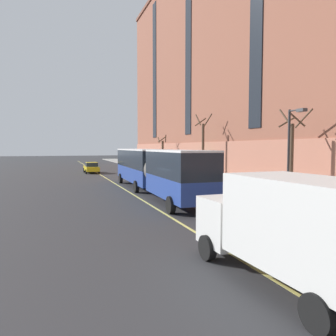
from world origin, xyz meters
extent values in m
plane|color=#303033|center=(0.00, 0.00, 0.00)|extent=(260.00, 260.00, 0.00)
cube|color=#9E9B93|center=(8.68, 3.00, 0.07)|extent=(4.32, 160.00, 0.15)
cube|color=#B67058|center=(10.77, 0.00, 2.20)|extent=(0.14, 110.00, 4.40)
cube|color=#234C2D|center=(9.24, 18.55, 2.60)|extent=(3.20, 3.40, 0.24)
cube|color=#1E232B|center=(10.79, 24.75, 18.03)|extent=(0.10, 2.00, 24.92)
cube|color=#1E232B|center=(10.79, 41.25, 18.03)|extent=(0.10, 2.00, 24.92)
cube|color=navy|center=(0.35, 11.09, 1.26)|extent=(2.67, 11.65, 1.28)
cube|color=black|center=(0.35, 11.09, 2.68)|extent=(2.68, 11.65, 1.56)
cube|color=white|center=(0.35, 11.09, 3.52)|extent=(2.69, 11.65, 0.12)
cube|color=#19232D|center=(0.47, 16.92, 2.52)|extent=(2.25, 0.12, 1.17)
cube|color=orange|center=(0.47, 16.93, 3.28)|extent=(1.71, 0.09, 0.28)
cube|color=black|center=(0.47, 16.94, 0.72)|extent=(2.39, 0.17, 0.24)
cube|color=white|center=(-0.38, 16.96, 0.97)|extent=(0.28, 0.07, 0.18)
cube|color=white|center=(1.32, 16.92, 0.97)|extent=(0.28, 0.07, 0.18)
cylinder|color=#595651|center=(0.23, 4.79, 2.04)|extent=(2.34, 1.05, 2.32)
cube|color=navy|center=(0.15, 0.61, 1.26)|extent=(2.58, 7.42, 1.28)
cube|color=black|center=(0.15, 0.61, 2.68)|extent=(2.60, 7.42, 1.56)
cube|color=white|center=(0.15, 0.61, 3.52)|extent=(2.61, 7.42, 0.12)
cylinder|color=black|center=(-0.79, 15.18, 0.50)|extent=(0.32, 1.01, 1.00)
cylinder|color=black|center=(1.65, 15.13, 0.50)|extent=(0.32, 1.01, 1.00)
cylinder|color=black|center=(-0.93, 7.64, 0.50)|extent=(0.32, 1.01, 1.00)
cylinder|color=black|center=(1.51, 7.59, 0.50)|extent=(0.32, 1.01, 1.00)
cylinder|color=black|center=(-1.11, -1.40, 0.50)|extent=(0.32, 1.01, 1.00)
cylinder|color=black|center=(1.33, -1.44, 0.50)|extent=(0.32, 1.01, 1.00)
cube|color=#23603D|center=(5.29, 17.44, 0.64)|extent=(1.83, 4.70, 0.64)
cube|color=#232D38|center=(5.30, 17.21, 1.24)|extent=(1.58, 2.12, 0.56)
cube|color=#23603D|center=(5.30, 17.21, 1.54)|extent=(1.55, 2.03, 0.04)
cylinder|color=black|center=(4.41, 18.89, 0.32)|extent=(0.23, 0.64, 0.64)
cylinder|color=black|center=(6.15, 18.91, 0.32)|extent=(0.23, 0.64, 0.64)
cylinder|color=black|center=(4.44, 15.98, 0.32)|extent=(0.23, 0.64, 0.64)
cylinder|color=black|center=(6.18, 16.00, 0.32)|extent=(0.23, 0.64, 0.64)
cube|color=black|center=(5.22, 8.33, 0.64)|extent=(1.83, 4.54, 0.64)
cube|color=#232D38|center=(5.22, 8.10, 1.24)|extent=(1.56, 2.06, 0.56)
cube|color=black|center=(5.22, 8.10, 1.54)|extent=(1.53, 1.97, 0.04)
cylinder|color=black|center=(4.41, 9.74, 0.32)|extent=(0.24, 0.65, 0.64)
cylinder|color=black|center=(6.10, 9.70, 0.32)|extent=(0.24, 0.65, 0.64)
cylinder|color=black|center=(4.35, 6.95, 0.32)|extent=(0.24, 0.65, 0.64)
cylinder|color=black|center=(6.03, 6.91, 0.32)|extent=(0.24, 0.65, 0.64)
cube|color=#BCAD89|center=(5.43, 25.23, 0.64)|extent=(1.90, 4.77, 0.64)
cube|color=#232D38|center=(5.43, 24.99, 1.24)|extent=(1.64, 2.16, 0.56)
cube|color=#BCAD89|center=(5.43, 24.99, 1.54)|extent=(1.61, 2.06, 0.04)
cylinder|color=black|center=(4.56, 26.71, 0.32)|extent=(0.23, 0.64, 0.64)
cylinder|color=black|center=(6.36, 26.68, 0.32)|extent=(0.23, 0.64, 0.64)
cylinder|color=black|center=(4.51, 23.77, 0.32)|extent=(0.23, 0.64, 0.64)
cylinder|color=black|center=(6.31, 23.74, 0.32)|extent=(0.23, 0.64, 0.64)
cube|color=#BCAD89|center=(5.31, -4.36, 0.64)|extent=(1.90, 4.56, 0.64)
cube|color=#232D38|center=(5.32, -4.59, 1.24)|extent=(1.60, 2.08, 0.56)
cube|color=#BCAD89|center=(5.32, -4.59, 1.54)|extent=(1.56, 1.99, 0.04)
cylinder|color=black|center=(4.41, -3.00, 0.32)|extent=(0.24, 0.65, 0.64)
cylinder|color=black|center=(6.11, -2.94, 0.32)|extent=(0.24, 0.65, 0.64)
cylinder|color=black|center=(4.51, -5.79, 0.32)|extent=(0.24, 0.65, 0.64)
cylinder|color=black|center=(6.21, -5.73, 0.32)|extent=(0.24, 0.65, 0.64)
cube|color=#4C4C51|center=(5.35, 32.42, 0.64)|extent=(1.99, 4.82, 0.64)
cube|color=#232D38|center=(5.36, 32.18, 1.24)|extent=(1.68, 2.20, 0.56)
cube|color=#4C4C51|center=(5.36, 32.18, 1.54)|extent=(1.64, 2.10, 0.04)
cylinder|color=black|center=(4.41, 33.86, 0.32)|extent=(0.24, 0.65, 0.64)
cylinder|color=black|center=(6.19, 33.92, 0.32)|extent=(0.24, 0.65, 0.64)
cylinder|color=black|center=(4.51, 30.91, 0.32)|extent=(0.24, 0.65, 0.64)
cylinder|color=black|center=(6.30, 30.98, 0.32)|extent=(0.24, 0.65, 0.64)
cube|color=silver|center=(-1.29, -12.73, 1.85)|extent=(2.43, 5.66, 2.30)
cube|color=silver|center=(-1.45, -8.90, 1.25)|extent=(2.16, 1.79, 1.60)
cube|color=#1E2833|center=(-1.49, -8.02, 1.50)|extent=(1.87, 0.16, 0.80)
cylinder|color=black|center=(-2.50, -8.94, 0.42)|extent=(0.29, 0.85, 0.84)
cylinder|color=black|center=(-0.41, -8.85, 0.42)|extent=(0.29, 0.85, 0.84)
cylinder|color=black|center=(-2.30, -13.59, 0.42)|extent=(0.29, 0.85, 0.84)
cube|color=yellow|center=(-2.25, 29.98, 0.64)|extent=(1.86, 4.63, 0.64)
cube|color=#232D38|center=(-2.25, 29.75, 1.24)|extent=(1.62, 2.09, 0.56)
cube|color=yellow|center=(-2.25, 29.75, 1.54)|extent=(1.58, 2.00, 0.04)
cylinder|color=black|center=(-3.16, 31.40, 0.32)|extent=(0.23, 0.64, 0.64)
cylinder|color=black|center=(-1.38, 31.42, 0.32)|extent=(0.23, 0.64, 0.64)
cylinder|color=black|center=(-3.12, 28.55, 0.32)|extent=(0.23, 0.64, 0.64)
cylinder|color=black|center=(-1.35, 28.57, 0.32)|extent=(0.23, 0.64, 0.64)
cylinder|color=brown|center=(8.66, 0.45, 2.78)|extent=(0.27, 0.27, 5.27)
cylinder|color=brown|center=(9.56, 0.37, 5.79)|extent=(0.28, 1.88, 1.25)
cylinder|color=brown|center=(8.71, 1.09, 5.57)|extent=(1.36, 0.22, 0.81)
cylinder|color=brown|center=(8.05, 0.45, 5.82)|extent=(0.13, 1.30, 1.30)
cylinder|color=brown|center=(8.60, -0.13, 5.65)|extent=(1.25, 0.25, 0.97)
cylinder|color=brown|center=(8.66, 15.16, 3.28)|extent=(0.30, 0.30, 6.25)
cylinder|color=brown|center=(9.32, 15.29, 6.84)|extent=(0.42, 1.44, 1.37)
cylinder|color=brown|center=(8.63, 15.82, 6.64)|extent=(1.41, 0.19, 0.98)
cylinder|color=brown|center=(8.03, 15.15, 6.83)|extent=(0.15, 1.35, 1.34)
cylinder|color=brown|center=(8.66, 29.87, 2.45)|extent=(0.35, 0.35, 4.59)
cylinder|color=brown|center=(9.11, 29.74, 5.09)|extent=(0.43, 1.05, 1.19)
cylinder|color=brown|center=(8.72, 30.46, 4.96)|extent=(1.30, 0.29, 0.95)
cylinder|color=brown|center=(8.05, 29.94, 4.91)|extent=(0.31, 1.33, 0.86)
cylinder|color=#2D2D30|center=(7.12, -1.11, 3.16)|extent=(0.16, 0.16, 6.03)
cylinder|color=#2D2D30|center=(7.12, -1.66, 6.08)|extent=(0.10, 1.10, 0.10)
cube|color=#3D3D3F|center=(7.12, -2.21, 6.03)|extent=(0.36, 0.60, 0.20)
cube|color=#E0D66B|center=(-1.43, 3.00, 0.00)|extent=(0.16, 140.00, 0.01)
camera|label=1|loc=(-7.23, -18.63, 3.77)|focal=35.00mm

